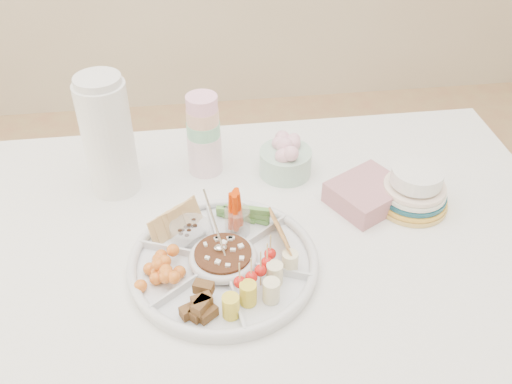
{
  "coord_description": "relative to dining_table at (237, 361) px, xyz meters",
  "views": [
    {
      "loc": [
        -0.06,
        -0.86,
        1.6
      ],
      "look_at": [
        0.06,
        0.06,
        0.87
      ],
      "focal_mm": 40.0,
      "sensor_mm": 36.0,
      "label": 1
    }
  ],
  "objects": [
    {
      "name": "dining_table",
      "position": [
        0.0,
        0.0,
        0.0
      ],
      "size": [
        1.52,
        1.02,
        0.76
      ],
      "primitive_type": "cube",
      "color": "white",
      "rests_on": "floor"
    },
    {
      "name": "party_tray",
      "position": [
        -0.02,
        -0.04,
        0.4
      ],
      "size": [
        0.5,
        0.5,
        0.04
      ],
      "primitive_type": "cylinder",
      "rotation": [
        0.0,
        0.0,
        -0.4
      ],
      "color": "silver",
      "rests_on": "dining_table"
    },
    {
      "name": "bean_dip",
      "position": [
        -0.02,
        -0.04,
        0.41
      ],
      "size": [
        0.15,
        0.15,
        0.04
      ],
      "primitive_type": "cylinder",
      "rotation": [
        0.0,
        0.0,
        -0.4
      ],
      "color": "#321F10",
      "rests_on": "party_tray"
    },
    {
      "name": "tortillas",
      "position": [
        0.11,
        -0.03,
        0.42
      ],
      "size": [
        0.12,
        0.12,
        0.06
      ],
      "primitive_type": null,
      "rotation": [
        0.0,
        0.0,
        -0.4
      ],
      "color": "#BE8640",
      "rests_on": "party_tray"
    },
    {
      "name": "carrot_cucumber",
      "position": [
        0.03,
        0.08,
        0.44
      ],
      "size": [
        0.14,
        0.14,
        0.1
      ],
      "primitive_type": null,
      "rotation": [
        0.0,
        0.0,
        -0.4
      ],
      "color": "#D93500",
      "rests_on": "party_tray"
    },
    {
      "name": "pita_raisins",
      "position": [
        -0.1,
        0.06,
        0.42
      ],
      "size": [
        0.15,
        0.15,
        0.06
      ],
      "primitive_type": null,
      "rotation": [
        0.0,
        0.0,
        -0.4
      ],
      "color": "tan",
      "rests_on": "party_tray"
    },
    {
      "name": "cherries",
      "position": [
        -0.15,
        -0.06,
        0.42
      ],
      "size": [
        0.15,
        0.15,
        0.05
      ],
      "primitive_type": null,
      "rotation": [
        0.0,
        0.0,
        -0.4
      ],
      "color": "orange",
      "rests_on": "party_tray"
    },
    {
      "name": "granola_chunks",
      "position": [
        -0.07,
        -0.16,
        0.42
      ],
      "size": [
        0.13,
        0.13,
        0.04
      ],
      "primitive_type": null,
      "rotation": [
        0.0,
        0.0,
        -0.4
      ],
      "color": "brown",
      "rests_on": "party_tray"
    },
    {
      "name": "banana_tomato",
      "position": [
        0.06,
        -0.15,
        0.44
      ],
      "size": [
        0.14,
        0.14,
        0.09
      ],
      "primitive_type": null,
      "rotation": [
        0.0,
        0.0,
        -0.4
      ],
      "color": "#EDCD7D",
      "rests_on": "party_tray"
    },
    {
      "name": "cup_stack",
      "position": [
        -0.04,
        0.31,
        0.49
      ],
      "size": [
        0.09,
        0.09,
        0.23
      ],
      "primitive_type": "cylinder",
      "rotation": [
        0.0,
        0.0,
        -0.15
      ],
      "color": "white",
      "rests_on": "dining_table"
    },
    {
      "name": "thermos",
      "position": [
        -0.25,
        0.26,
        0.53
      ],
      "size": [
        0.14,
        0.14,
        0.3
      ],
      "primitive_type": "cylinder",
      "rotation": [
        0.0,
        0.0,
        0.27
      ],
      "color": "white",
      "rests_on": "dining_table"
    },
    {
      "name": "flower_bowl",
      "position": [
        0.16,
        0.27,
        0.43
      ],
      "size": [
        0.13,
        0.13,
        0.1
      ],
      "primitive_type": "cylinder",
      "rotation": [
        0.0,
        0.0,
        0.04
      ],
      "color": "#AECFBA",
      "rests_on": "dining_table"
    },
    {
      "name": "napkin_stack",
      "position": [
        0.33,
        0.13,
        0.41
      ],
      "size": [
        0.21,
        0.2,
        0.05
      ],
      "primitive_type": "cube",
      "rotation": [
        0.0,
        0.0,
        0.51
      ],
      "color": "#B1717A",
      "rests_on": "dining_table"
    },
    {
      "name": "plate_stack",
      "position": [
        0.43,
        0.1,
        0.43
      ],
      "size": [
        0.2,
        0.2,
        0.11
      ],
      "primitive_type": "cylinder",
      "rotation": [
        0.0,
        0.0,
        -0.25
      ],
      "color": "yellow",
      "rests_on": "dining_table"
    }
  ]
}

